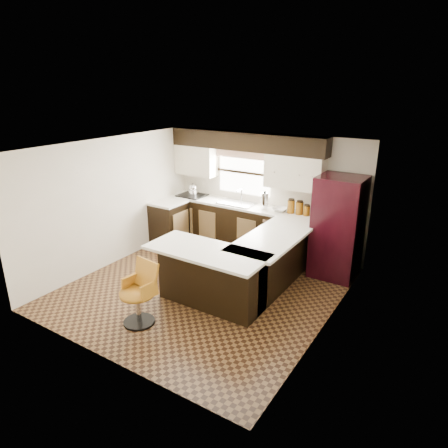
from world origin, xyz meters
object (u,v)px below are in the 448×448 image
Objects in this scene: peninsula_long at (270,263)px; bar_chair at (137,294)px; peninsula_return at (211,277)px; refrigerator at (338,227)px.

bar_chair is at bearing -118.87° from peninsula_long.
bar_chair is at bearing -119.40° from peninsula_return.
peninsula_long is 1.11m from peninsula_return.
bar_chair reaches higher than peninsula_return.
peninsula_return is at bearing -122.77° from refrigerator.
peninsula_return is 0.90× the size of refrigerator.
peninsula_long is 2.29m from bar_chair.
bar_chair is (-1.11, -2.01, 0.02)m from peninsula_long.
peninsula_long and peninsula_return have the same top height.
refrigerator is 3.64m from bar_chair.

